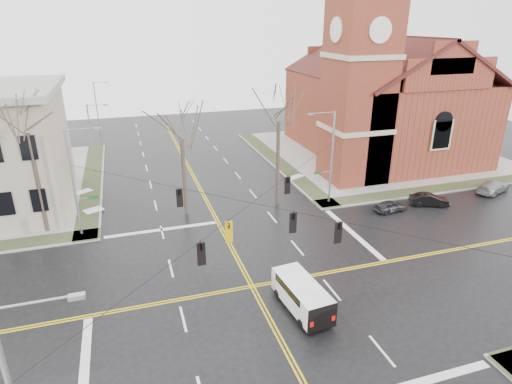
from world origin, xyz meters
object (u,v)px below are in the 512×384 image
object	(u,v)px
cargo_van	(300,293)
parked_car_a	(390,206)
church	(380,91)
tree_ne	(279,115)
streetlight_north_b	(97,106)
tree_nw_near	(181,134)
parked_car_b	(429,200)
tree_nw_far	(27,126)
parked_car_c	(493,187)
signal_pole_ne	(330,155)
signal_pole_nw	(75,180)
streetlight_north_a	(93,136)

from	to	relation	value
cargo_van	parked_car_a	distance (m)	17.72
church	cargo_van	xyz separation A→B (m)	(-22.58, -27.90, -7.32)
tree_ne	cargo_van	bearing A→B (deg)	-105.19
streetlight_north_b	tree_nw_near	bearing A→B (deg)	-76.74
parked_car_b	tree_nw_far	world-z (taller)	tree_nw_far
streetlight_north_b	cargo_van	bearing A→B (deg)	-75.90
tree_nw_near	streetlight_north_b	bearing A→B (deg)	103.26
parked_car_a	parked_car_c	bearing A→B (deg)	-91.14
tree_ne	parked_car_c	bearing A→B (deg)	-10.14
signal_pole_ne	parked_car_b	world-z (taller)	signal_pole_ne
church	signal_pole_ne	xyz separation A→B (m)	(-13.44, -13.28, -3.48)
signal_pole_nw	parked_car_c	world-z (taller)	signal_pole_nw
tree_nw_far	tree_ne	size ratio (longest dim) A/B	1.05
cargo_van	tree_ne	bearing A→B (deg)	69.34
parked_car_a	parked_car_b	size ratio (longest dim) A/B	0.88
streetlight_north_b	tree_nw_far	world-z (taller)	tree_nw_far
cargo_van	tree_nw_near	distance (m)	18.02
streetlight_north_b	tree_nw_near	size ratio (longest dim) A/B	0.76
streetlight_north_a	cargo_van	distance (m)	33.83
streetlight_north_b	streetlight_north_a	bearing A→B (deg)	-90.00
parked_car_a	tree_nw_near	xyz separation A→B (m)	(-18.51, 5.20, 7.08)
church	parked_car_b	world-z (taller)	church
streetlight_north_b	church	bearing A→B (deg)	-33.25
streetlight_north_b	cargo_van	world-z (taller)	streetlight_north_b
signal_pole_ne	signal_pole_nw	distance (m)	22.64
signal_pole_nw	streetlight_north_a	xyz separation A→B (m)	(0.67, 16.50, -0.48)
parked_car_b	parked_car_a	bearing A→B (deg)	113.91
signal_pole_nw	parked_car_a	size ratio (longest dim) A/B	2.79
signal_pole_ne	tree_nw_near	bearing A→B (deg)	173.60
parked_car_a	parked_car_b	xyz separation A→B (m)	(4.42, 0.10, 0.05)
signal_pole_ne	tree_nw_far	xyz separation A→B (m)	(-25.65, 1.54, 4.29)
signal_pole_ne	parked_car_a	size ratio (longest dim) A/B	2.79
church	signal_pole_ne	world-z (taller)	church
parked_car_b	tree_nw_near	size ratio (longest dim) A/B	0.35
parked_car_a	streetlight_north_b	bearing A→B (deg)	28.20
signal_pole_nw	parked_car_a	distance (m)	28.01
signal_pole_ne	signal_pole_nw	xyz separation A→B (m)	(-22.64, 0.00, 0.00)
signal_pole_nw	streetlight_north_b	distance (m)	36.51
church	tree_ne	size ratio (longest dim) A/B	2.27
signal_pole_ne	tree_nw_far	world-z (taller)	tree_nw_far
church	parked_car_c	world-z (taller)	church
church	tree_ne	world-z (taller)	church
signal_pole_ne	streetlight_north_b	distance (m)	42.61
tree_nw_far	tree_ne	world-z (taller)	tree_nw_far
signal_pole_ne	tree_nw_far	size ratio (longest dim) A/B	0.70
tree_nw_near	tree_ne	size ratio (longest dim) A/B	0.87
signal_pole_nw	tree_nw_near	world-z (taller)	tree_nw_near
church	tree_nw_near	distance (m)	29.62
parked_car_a	streetlight_north_a	bearing A→B (deg)	47.53
parked_car_b	tree_ne	distance (m)	16.93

